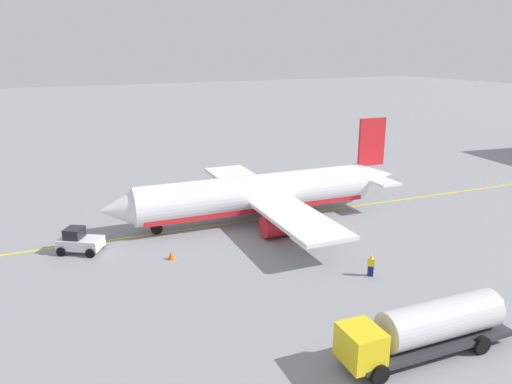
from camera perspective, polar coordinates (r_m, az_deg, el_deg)
ground_plane at (r=50.98m, az=0.00°, el=-3.24°), size 400.00×400.00×0.00m
airplane at (r=50.31m, az=0.50°, el=-0.26°), size 32.26×27.22×9.77m
fuel_tanker at (r=30.84m, az=19.01°, el=-14.51°), size 11.16×3.34×3.15m
pushback_tug at (r=45.48m, az=-19.69°, el=-5.36°), size 4.11×3.78×2.20m
refueling_worker at (r=39.70m, az=13.09°, el=-8.30°), size 0.63×0.60×1.71m
safety_cone_nose at (r=42.33m, az=-9.73°, el=-7.19°), size 0.64×0.64×0.71m
taxi_line_marking at (r=50.97m, az=0.00°, el=-3.23°), size 79.29×4.89×0.01m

